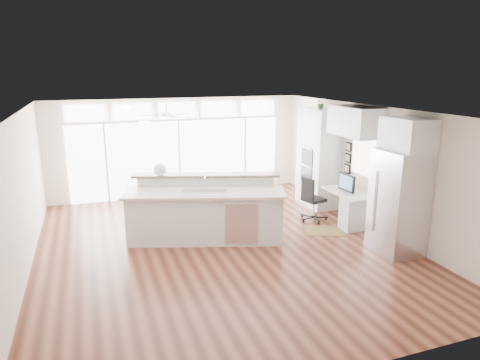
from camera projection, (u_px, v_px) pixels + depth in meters
name	position (u px, v px, depth m)	size (l,w,h in m)	color
floor	(222.00, 247.00, 8.57)	(7.00, 8.00, 0.02)	#441F15
ceiling	(220.00, 111.00, 7.89)	(7.00, 8.00, 0.02)	white
wall_back	(178.00, 147.00, 11.88)	(7.00, 0.04, 2.70)	beige
wall_front	(331.00, 271.00, 4.58)	(7.00, 0.04, 2.70)	beige
wall_left	(19.00, 200.00, 7.09)	(0.04, 8.00, 2.70)	beige
wall_right	(373.00, 168.00, 9.37)	(0.04, 8.00, 2.70)	beige
glass_wall	(179.00, 158.00, 11.90)	(5.80, 0.06, 2.08)	white
transom_row	(177.00, 110.00, 11.56)	(5.90, 0.06, 0.40)	white
desk_window	(364.00, 157.00, 9.58)	(0.04, 0.85, 0.85)	white
ceiling_fan	(166.00, 111.00, 10.34)	(1.16, 1.16, 0.32)	white
recessed_lights	(217.00, 111.00, 8.08)	(3.40, 3.00, 0.02)	#EAE4C7
oven_cabinet	(318.00, 158.00, 10.93)	(0.64, 1.20, 2.50)	silver
desk_nook	(348.00, 208.00, 9.77)	(0.72, 1.30, 0.76)	silver
upper_cabinets	(355.00, 121.00, 9.29)	(0.64, 1.30, 0.64)	silver
refrigerator	(399.00, 202.00, 8.10)	(0.76, 0.90, 2.00)	silver
fridge_cabinet	(408.00, 134.00, 7.80)	(0.64, 0.90, 0.60)	silver
framed_photos	(348.00, 158.00, 10.18)	(0.06, 0.22, 0.80)	black
kitchen_island	(205.00, 210.00, 8.76)	(3.25, 1.22, 1.29)	silver
rug	(324.00, 231.00, 9.40)	(0.85, 0.62, 0.01)	#3D2B13
office_chair	(314.00, 199.00, 9.95)	(0.54, 0.50, 1.03)	black
fishbowl	(160.00, 169.00, 8.92)	(0.26, 0.26, 0.26)	silver
monitor	(347.00, 183.00, 9.59)	(0.09, 0.53, 0.44)	black
keyboard	(340.00, 192.00, 9.59)	(0.13, 0.34, 0.02)	silver
potted_plant	(321.00, 104.00, 10.59)	(0.25, 0.28, 0.22)	#305D27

